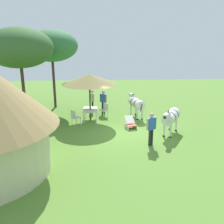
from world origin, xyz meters
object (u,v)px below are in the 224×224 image
shade_umbrella (89,79)px  striped_lounge_chair (130,124)px  patio_chair_near_hut (105,109)px  acacia_tree_left_background (52,46)px  acacia_tree_behind_hut (19,48)px  patio_chair_east_end (75,117)px  zebra_by_umbrella (171,117)px  standing_watcher (151,126)px  zebra_nearest_camera (136,103)px  patio_dining_table (90,110)px  guest_behind_table (103,100)px  guest_beside_umbrella (92,99)px

shade_umbrella → striped_lounge_chair: shade_umbrella is taller
patio_chair_near_hut → acacia_tree_left_background: (2.54, 3.67, 3.99)m
acacia_tree_behind_hut → patio_chair_east_end: bearing=-107.1°
zebra_by_umbrella → acacia_tree_left_background: bearing=-8.6°
patio_chair_east_end → standing_watcher: (-3.21, -3.97, 0.49)m
standing_watcher → patio_chair_near_hut: bearing=79.6°
patio_chair_near_hut → acacia_tree_behind_hut: (-0.65, 4.99, 3.99)m
zebra_nearest_camera → acacia_tree_left_background: bearing=140.4°
patio_dining_table → patio_chair_near_hut: (0.80, -0.93, -0.14)m
standing_watcher → striped_lounge_chair: (2.53, 0.68, -0.75)m
shade_umbrella → patio_chair_near_hut: bearing=-49.1°
zebra_nearest_camera → guest_behind_table: bearing=143.7°
zebra_by_umbrella → acacia_tree_behind_hut: size_ratio=0.34×
patio_dining_table → striped_lounge_chair: (-1.50, -2.38, -0.40)m
zebra_nearest_camera → acacia_tree_left_background: 7.32m
guest_behind_table → acacia_tree_left_background: 5.39m
guest_beside_umbrella → patio_chair_near_hut: bearing=-154.4°
shade_umbrella → patio_chair_east_end: (-0.83, 0.91, -2.13)m
guest_behind_table → zebra_by_umbrella: bearing=170.6°
patio_chair_east_end → acacia_tree_behind_hut: 5.18m
guest_behind_table → zebra_nearest_camera: guest_behind_table is taller
shade_umbrella → guest_behind_table: 2.38m
acacia_tree_behind_hut → acacia_tree_left_background: size_ratio=1.01×
shade_umbrella → acacia_tree_behind_hut: 4.48m
shade_umbrella → striped_lounge_chair: 3.69m
zebra_nearest_camera → standing_watcher: bearing=-103.3°
guest_behind_table → acacia_tree_behind_hut: acacia_tree_behind_hut is taller
patio_dining_table → acacia_tree_behind_hut: (0.15, 4.07, 3.85)m
standing_watcher → zebra_by_umbrella: (1.47, -1.37, -0.05)m
patio_dining_table → acacia_tree_left_background: acacia_tree_left_background is taller
standing_watcher → zebra_by_umbrella: size_ratio=0.85×
shade_umbrella → patio_dining_table: shade_umbrella is taller
guest_behind_table → acacia_tree_left_background: (1.88, 3.61, 3.53)m
zebra_nearest_camera → zebra_by_umbrella: (-3.14, -1.42, 0.02)m
patio_chair_near_hut → acacia_tree_behind_hut: acacia_tree_behind_hut is taller
standing_watcher → acacia_tree_left_background: (7.38, 5.81, 3.50)m
patio_dining_table → shade_umbrella: bearing=153.4°
patio_chair_near_hut → zebra_by_umbrella: 4.88m
zebra_by_umbrella → zebra_nearest_camera: bearing=-34.8°
patio_chair_east_end → acacia_tree_left_background: (4.17, 1.84, 3.99)m
patio_dining_table → patio_chair_near_hut: 1.23m
zebra_nearest_camera → acacia_tree_behind_hut: size_ratio=0.37×
patio_chair_near_hut → acacia_tree_left_background: size_ratio=0.16×
guest_beside_umbrella → patio_dining_table: bearing=168.4°
patio_chair_near_hut → guest_beside_umbrella: bearing=-6.7°
guest_beside_umbrella → standing_watcher: (-6.05, -2.96, 0.07)m
guest_beside_umbrella → zebra_nearest_camera: bearing=-125.0°
guest_beside_umbrella → acacia_tree_left_background: size_ratio=0.27×
guest_beside_umbrella → acacia_tree_behind_hut: acacia_tree_behind_hut is taller
standing_watcher → guest_behind_table: bearing=77.6°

